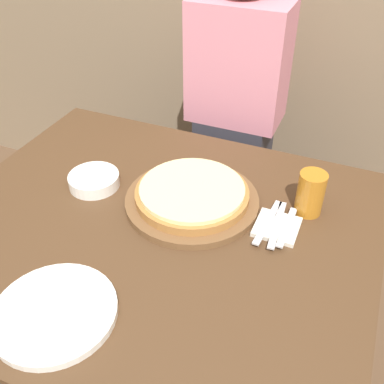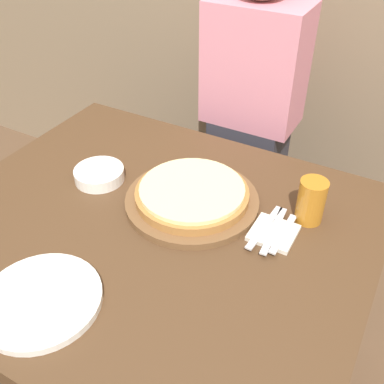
{
  "view_description": "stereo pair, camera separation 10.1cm",
  "coord_description": "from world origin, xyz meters",
  "px_view_note": "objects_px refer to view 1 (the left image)",
  "views": [
    {
      "loc": [
        0.43,
        -0.76,
        1.53
      ],
      "look_at": [
        0.06,
        0.13,
        0.78
      ],
      "focal_mm": 42.0,
      "sensor_mm": 36.0,
      "label": 1
    },
    {
      "loc": [
        0.53,
        -0.71,
        1.53
      ],
      "look_at": [
        0.06,
        0.13,
        0.78
      ],
      "focal_mm": 42.0,
      "sensor_mm": 36.0,
      "label": 2
    }
  ],
  "objects_px": {
    "beer_glass": "(311,192)",
    "diner_person": "(234,134)",
    "pizza_on_board": "(192,196)",
    "side_bowl": "(94,180)",
    "fork": "(268,222)",
    "spoon": "(287,227)",
    "dinner_plate": "(55,312)",
    "dinner_knife": "(277,224)"
  },
  "relations": [
    {
      "from": "beer_glass",
      "to": "spoon",
      "type": "bearing_deg",
      "value": -108.01
    },
    {
      "from": "dinner_plate",
      "to": "side_bowl",
      "type": "bearing_deg",
      "value": 112.31
    },
    {
      "from": "pizza_on_board",
      "to": "dinner_plate",
      "type": "bearing_deg",
      "value": -104.75
    },
    {
      "from": "dinner_knife",
      "to": "spoon",
      "type": "bearing_deg",
      "value": 0.0
    },
    {
      "from": "beer_glass",
      "to": "dinner_plate",
      "type": "bearing_deg",
      "value": -127.51
    },
    {
      "from": "beer_glass",
      "to": "diner_person",
      "type": "xyz_separation_m",
      "value": [
        -0.36,
        0.47,
        -0.16
      ]
    },
    {
      "from": "spoon",
      "to": "diner_person",
      "type": "relative_size",
      "value": 0.12
    },
    {
      "from": "beer_glass",
      "to": "dinner_plate",
      "type": "height_order",
      "value": "beer_glass"
    },
    {
      "from": "beer_glass",
      "to": "dinner_plate",
      "type": "distance_m",
      "value": 0.69
    },
    {
      "from": "fork",
      "to": "pizza_on_board",
      "type": "bearing_deg",
      "value": 177.36
    },
    {
      "from": "fork",
      "to": "diner_person",
      "type": "relative_size",
      "value": 0.14
    },
    {
      "from": "beer_glass",
      "to": "fork",
      "type": "xyz_separation_m",
      "value": [
        -0.08,
        -0.1,
        -0.05
      ]
    },
    {
      "from": "diner_person",
      "to": "beer_glass",
      "type": "bearing_deg",
      "value": -52.56
    },
    {
      "from": "dinner_plate",
      "to": "fork",
      "type": "relative_size",
      "value": 1.41
    },
    {
      "from": "dinner_plate",
      "to": "beer_glass",
      "type": "bearing_deg",
      "value": 52.49
    },
    {
      "from": "spoon",
      "to": "beer_glass",
      "type": "bearing_deg",
      "value": 71.99
    },
    {
      "from": "beer_glass",
      "to": "side_bowl",
      "type": "xyz_separation_m",
      "value": [
        -0.59,
        -0.12,
        -0.05
      ]
    },
    {
      "from": "fork",
      "to": "dinner_knife",
      "type": "bearing_deg",
      "value": 0.0
    },
    {
      "from": "side_bowl",
      "to": "diner_person",
      "type": "distance_m",
      "value": 0.65
    },
    {
      "from": "beer_glass",
      "to": "dinner_plate",
      "type": "relative_size",
      "value": 0.46
    },
    {
      "from": "dinner_plate",
      "to": "fork",
      "type": "height_order",
      "value": "dinner_plate"
    },
    {
      "from": "pizza_on_board",
      "to": "diner_person",
      "type": "height_order",
      "value": "diner_person"
    },
    {
      "from": "side_bowl",
      "to": "pizza_on_board",
      "type": "bearing_deg",
      "value": 6.34
    },
    {
      "from": "side_bowl",
      "to": "spoon",
      "type": "bearing_deg",
      "value": 2.31
    },
    {
      "from": "pizza_on_board",
      "to": "spoon",
      "type": "distance_m",
      "value": 0.27
    },
    {
      "from": "dinner_plate",
      "to": "spoon",
      "type": "distance_m",
      "value": 0.59
    },
    {
      "from": "pizza_on_board",
      "to": "beer_glass",
      "type": "distance_m",
      "value": 0.32
    },
    {
      "from": "pizza_on_board",
      "to": "fork",
      "type": "distance_m",
      "value": 0.22
    },
    {
      "from": "beer_glass",
      "to": "fork",
      "type": "distance_m",
      "value": 0.14
    },
    {
      "from": "beer_glass",
      "to": "diner_person",
      "type": "height_order",
      "value": "diner_person"
    },
    {
      "from": "pizza_on_board",
      "to": "spoon",
      "type": "height_order",
      "value": "pizza_on_board"
    },
    {
      "from": "dinner_plate",
      "to": "spoon",
      "type": "relative_size",
      "value": 1.67
    },
    {
      "from": "beer_glass",
      "to": "fork",
      "type": "bearing_deg",
      "value": -129.4
    },
    {
      "from": "dinner_knife",
      "to": "spoon",
      "type": "relative_size",
      "value": 1.18
    },
    {
      "from": "beer_glass",
      "to": "diner_person",
      "type": "distance_m",
      "value": 0.61
    },
    {
      "from": "diner_person",
      "to": "fork",
      "type": "bearing_deg",
      "value": -64.16
    },
    {
      "from": "side_bowl",
      "to": "fork",
      "type": "relative_size",
      "value": 0.78
    },
    {
      "from": "side_bowl",
      "to": "fork",
      "type": "bearing_deg",
      "value": 2.54
    },
    {
      "from": "fork",
      "to": "side_bowl",
      "type": "bearing_deg",
      "value": -177.46
    },
    {
      "from": "side_bowl",
      "to": "beer_glass",
      "type": "bearing_deg",
      "value": 11.76
    },
    {
      "from": "beer_glass",
      "to": "side_bowl",
      "type": "relative_size",
      "value": 0.84
    },
    {
      "from": "dinner_plate",
      "to": "spoon",
      "type": "xyz_separation_m",
      "value": [
        0.39,
        0.45,
        0.01
      ]
    }
  ]
}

